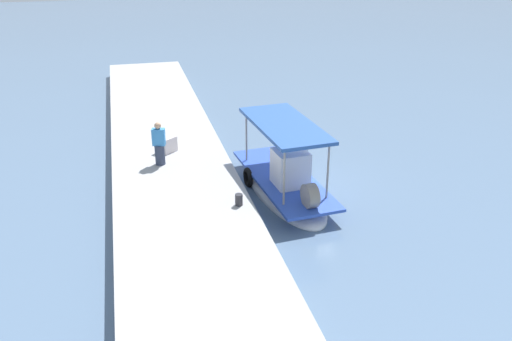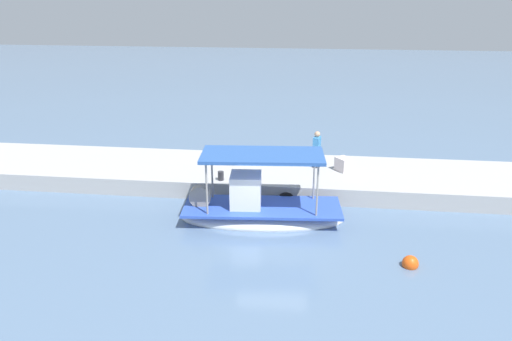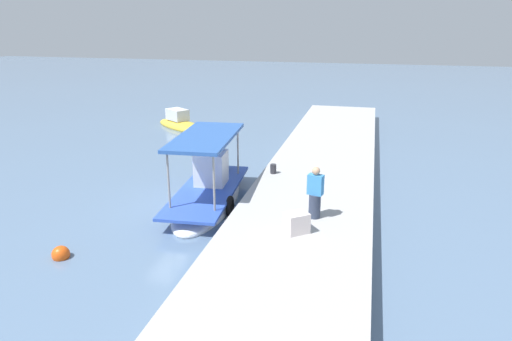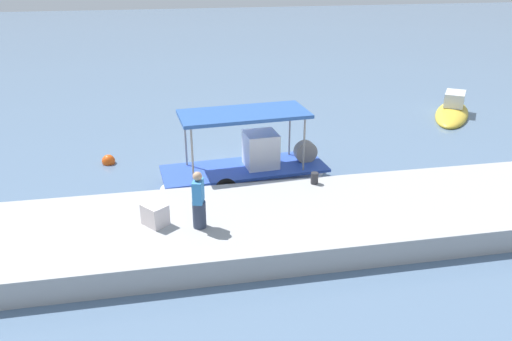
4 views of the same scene
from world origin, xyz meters
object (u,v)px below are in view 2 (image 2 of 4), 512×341
Objects in this scene: main_fishing_boat at (260,210)px; mooring_bollard at (221,176)px; fisherman_near_bollard at (317,151)px; cargo_crate at (343,164)px; marker_buoy at (410,263)px.

main_fishing_boat is 2.79m from mooring_bollard.
cargo_crate is at bearing 162.67° from fisherman_near_bollard.
mooring_bollard is at bearing -34.79° from marker_buoy.
fisherman_near_bollard is at bearing -115.97° from main_fishing_boat.
mooring_bollard is at bearing -48.17° from main_fishing_boat.
cargo_crate is at bearing -130.15° from main_fishing_boat.
main_fishing_boat is 16.46× the size of mooring_bollard.
mooring_bollard is (3.85, 2.10, -0.55)m from fisherman_near_bollard.
main_fishing_boat is at bearing 64.03° from fisherman_near_bollard.
main_fishing_boat is 4.98m from cargo_crate.
fisherman_near_bollard is 7.57m from marker_buoy.
cargo_crate is at bearing -74.48° from marker_buoy.
marker_buoy is (-4.98, 2.69, -0.32)m from main_fishing_boat.
fisherman_near_bollard is 4.34× the size of mooring_bollard.
fisherman_near_bollard reaches higher than cargo_crate.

